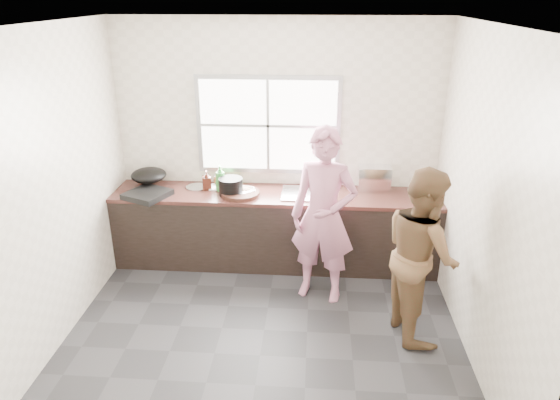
# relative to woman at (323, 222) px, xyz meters

# --- Properties ---
(floor) EXTENTS (3.60, 3.20, 0.01)m
(floor) POSITION_rel_woman_xyz_m (-0.53, -0.64, -0.84)
(floor) COLOR #272729
(floor) RESTS_ON ground
(ceiling) EXTENTS (3.60, 3.20, 0.01)m
(ceiling) POSITION_rel_woman_xyz_m (-0.53, -0.64, 1.87)
(ceiling) COLOR silver
(ceiling) RESTS_ON wall_back
(wall_back) EXTENTS (3.60, 0.01, 2.70)m
(wall_back) POSITION_rel_woman_xyz_m (-0.53, 0.96, 0.52)
(wall_back) COLOR beige
(wall_back) RESTS_ON ground
(wall_left) EXTENTS (0.01, 3.20, 2.70)m
(wall_left) POSITION_rel_woman_xyz_m (-2.33, -0.64, 0.52)
(wall_left) COLOR beige
(wall_left) RESTS_ON ground
(wall_right) EXTENTS (0.01, 3.20, 2.70)m
(wall_right) POSITION_rel_woman_xyz_m (1.28, -0.64, 0.52)
(wall_right) COLOR beige
(wall_right) RESTS_ON ground
(wall_front) EXTENTS (3.60, 0.01, 2.70)m
(wall_front) POSITION_rel_woman_xyz_m (-0.53, -2.25, 0.52)
(wall_front) COLOR beige
(wall_front) RESTS_ON ground
(cabinet) EXTENTS (3.60, 0.62, 0.82)m
(cabinet) POSITION_rel_woman_xyz_m (-0.53, 0.65, -0.42)
(cabinet) COLOR black
(cabinet) RESTS_ON floor
(countertop) EXTENTS (3.60, 0.64, 0.04)m
(countertop) POSITION_rel_woman_xyz_m (-0.53, 0.65, 0.01)
(countertop) COLOR #381C17
(countertop) RESTS_ON cabinet
(sink) EXTENTS (0.55, 0.45, 0.02)m
(sink) POSITION_rel_woman_xyz_m (-0.18, 0.65, 0.03)
(sink) COLOR silver
(sink) RESTS_ON countertop
(faucet) EXTENTS (0.02, 0.02, 0.30)m
(faucet) POSITION_rel_woman_xyz_m (-0.18, 0.85, 0.18)
(faucet) COLOR silver
(faucet) RESTS_ON countertop
(window_frame) EXTENTS (1.60, 0.05, 1.10)m
(window_frame) POSITION_rel_woman_xyz_m (-0.63, 0.95, 0.72)
(window_frame) COLOR #9EA0A5
(window_frame) RESTS_ON wall_back
(window_glazing) EXTENTS (1.50, 0.01, 1.00)m
(window_glazing) POSITION_rel_woman_xyz_m (-0.63, 0.92, 0.72)
(window_glazing) COLOR white
(window_glazing) RESTS_ON window_frame
(woman) EXTENTS (0.69, 0.54, 1.67)m
(woman) POSITION_rel_woman_xyz_m (0.00, 0.00, 0.00)
(woman) COLOR #C17491
(woman) RESTS_ON floor
(person_side) EXTENTS (0.75, 0.88, 1.59)m
(person_side) POSITION_rel_woman_xyz_m (0.86, -0.50, -0.04)
(person_side) COLOR brown
(person_side) RESTS_ON floor
(cutting_board) EXTENTS (0.47, 0.47, 0.04)m
(cutting_board) POSITION_rel_woman_xyz_m (-0.91, 0.56, 0.05)
(cutting_board) COLOR black
(cutting_board) RESTS_ON countertop
(cleaver) EXTENTS (0.23, 0.22, 0.01)m
(cleaver) POSITION_rel_woman_xyz_m (-0.85, 0.58, 0.07)
(cleaver) COLOR silver
(cleaver) RESTS_ON cutting_board
(bowl_mince) EXTENTS (0.23, 0.23, 0.05)m
(bowl_mince) POSITION_rel_woman_xyz_m (-0.86, 0.63, 0.05)
(bowl_mince) COLOR white
(bowl_mince) RESTS_ON countertop
(bowl_crabs) EXTENTS (0.21, 0.21, 0.06)m
(bowl_crabs) POSITION_rel_woman_xyz_m (0.01, 0.44, 0.06)
(bowl_crabs) COLOR white
(bowl_crabs) RESTS_ON countertop
(bowl_held) EXTENTS (0.19, 0.19, 0.05)m
(bowl_held) POSITION_rel_woman_xyz_m (0.02, 0.44, 0.05)
(bowl_held) COLOR white
(bowl_held) RESTS_ON countertop
(black_pot) EXTENTS (0.30, 0.30, 0.19)m
(black_pot) POSITION_rel_woman_xyz_m (-1.01, 0.58, 0.12)
(black_pot) COLOR black
(black_pot) RESTS_ON countertop
(plate_food) EXTENTS (0.21, 0.21, 0.02)m
(plate_food) POSITION_rel_woman_xyz_m (-1.22, 0.76, 0.04)
(plate_food) COLOR white
(plate_food) RESTS_ON countertop
(bottle_green) EXTENTS (0.15, 0.15, 0.30)m
(bottle_green) POSITION_rel_woman_xyz_m (-1.14, 0.69, 0.18)
(bottle_green) COLOR #2C8632
(bottle_green) RESTS_ON countertop
(bottle_brown_tall) EXTENTS (0.11, 0.11, 0.20)m
(bottle_brown_tall) POSITION_rel_woman_xyz_m (-1.31, 0.72, 0.13)
(bottle_brown_tall) COLOR #3D180F
(bottle_brown_tall) RESTS_ON countertop
(bottle_brown_short) EXTENTS (0.14, 0.14, 0.15)m
(bottle_brown_short) POSITION_rel_woman_xyz_m (-1.19, 0.86, 0.10)
(bottle_brown_short) COLOR #4F2B13
(bottle_brown_short) RESTS_ON countertop
(glass_jar) EXTENTS (0.07, 0.07, 0.10)m
(glass_jar) POSITION_rel_woman_xyz_m (-1.22, 0.88, 0.08)
(glass_jar) COLOR white
(glass_jar) RESTS_ON countertop
(burner) EXTENTS (0.54, 0.54, 0.06)m
(burner) POSITION_rel_woman_xyz_m (-1.90, 0.44, 0.06)
(burner) COLOR black
(burner) RESTS_ON countertop
(wok) EXTENTS (0.51, 0.51, 0.15)m
(wok) POSITION_rel_woman_xyz_m (-1.98, 0.76, 0.16)
(wok) COLOR black
(wok) RESTS_ON burner
(dish_rack) EXTENTS (0.36, 0.25, 0.27)m
(dish_rack) POSITION_rel_woman_xyz_m (0.57, 0.88, 0.16)
(dish_rack) COLOR silver
(dish_rack) RESTS_ON countertop
(pot_lid_left) EXTENTS (0.28, 0.28, 0.01)m
(pot_lid_left) POSITION_rel_woman_xyz_m (-1.96, 0.63, 0.03)
(pot_lid_left) COLOR #A3A6AA
(pot_lid_left) RESTS_ON countertop
(pot_lid_right) EXTENTS (0.32, 0.32, 0.01)m
(pot_lid_right) POSITION_rel_woman_xyz_m (-1.43, 0.76, 0.03)
(pot_lid_right) COLOR silver
(pot_lid_right) RESTS_ON countertop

